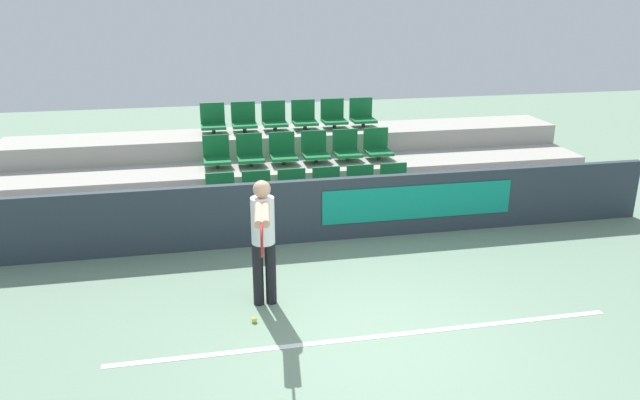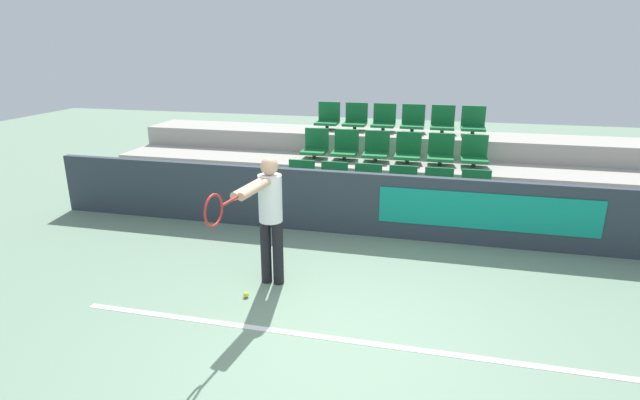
% 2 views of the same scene
% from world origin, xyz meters
% --- Properties ---
extents(ground_plane, '(30.00, 30.00, 0.00)m').
position_xyz_m(ground_plane, '(0.00, 0.00, 0.00)').
color(ground_plane, gray).
extents(court_baseline, '(5.72, 0.08, 0.01)m').
position_xyz_m(court_baseline, '(0.00, 0.17, 0.00)').
color(court_baseline, white).
rests_on(court_baseline, ground).
extents(barrier_wall, '(10.79, 0.14, 0.97)m').
position_xyz_m(barrier_wall, '(0.03, 3.04, 0.49)').
color(barrier_wall, '#2D3842').
rests_on(barrier_wall, ground).
extents(bleacher_tier_front, '(10.39, 1.08, 0.37)m').
position_xyz_m(bleacher_tier_front, '(0.00, 3.66, 0.18)').
color(bleacher_tier_front, '#ADA89E').
rests_on(bleacher_tier_front, ground).
extents(bleacher_tier_middle, '(10.39, 1.08, 0.74)m').
position_xyz_m(bleacher_tier_middle, '(0.00, 4.73, 0.37)').
color(bleacher_tier_middle, '#ADA89E').
rests_on(bleacher_tier_middle, ground).
extents(bleacher_tier_back, '(10.39, 1.08, 1.11)m').
position_xyz_m(bleacher_tier_back, '(0.00, 5.81, 0.55)').
color(bleacher_tier_back, '#ADA89E').
rests_on(bleacher_tier_back, ground).
extents(stadium_chair_0, '(0.45, 0.46, 0.54)m').
position_xyz_m(stadium_chair_0, '(-1.43, 3.79, 0.58)').
color(stadium_chair_0, '#333333').
rests_on(stadium_chair_0, bleacher_tier_front).
extents(stadium_chair_1, '(0.45, 0.46, 0.54)m').
position_xyz_m(stadium_chair_1, '(-0.86, 3.79, 0.58)').
color(stadium_chair_1, '#333333').
rests_on(stadium_chair_1, bleacher_tier_front).
extents(stadium_chair_2, '(0.45, 0.46, 0.54)m').
position_xyz_m(stadium_chair_2, '(-0.29, 3.79, 0.58)').
color(stadium_chair_2, '#333333').
rests_on(stadium_chair_2, bleacher_tier_front).
extents(stadium_chair_3, '(0.45, 0.46, 0.54)m').
position_xyz_m(stadium_chair_3, '(0.29, 3.79, 0.58)').
color(stadium_chair_3, '#333333').
rests_on(stadium_chair_3, bleacher_tier_front).
extents(stadium_chair_4, '(0.45, 0.46, 0.54)m').
position_xyz_m(stadium_chair_4, '(0.86, 3.79, 0.58)').
color(stadium_chair_4, '#333333').
rests_on(stadium_chair_4, bleacher_tier_front).
extents(stadium_chair_5, '(0.45, 0.46, 0.54)m').
position_xyz_m(stadium_chair_5, '(1.43, 3.79, 0.58)').
color(stadium_chair_5, '#333333').
rests_on(stadium_chair_5, bleacher_tier_front).
extents(stadium_chair_6, '(0.45, 0.46, 0.54)m').
position_xyz_m(stadium_chair_6, '(-1.43, 4.87, 0.95)').
color(stadium_chair_6, '#333333').
rests_on(stadium_chair_6, bleacher_tier_middle).
extents(stadium_chair_7, '(0.45, 0.46, 0.54)m').
position_xyz_m(stadium_chair_7, '(-0.86, 4.87, 0.95)').
color(stadium_chair_7, '#333333').
rests_on(stadium_chair_7, bleacher_tier_middle).
extents(stadium_chair_8, '(0.45, 0.46, 0.54)m').
position_xyz_m(stadium_chair_8, '(-0.29, 4.87, 0.95)').
color(stadium_chair_8, '#333333').
rests_on(stadium_chair_8, bleacher_tier_middle).
extents(stadium_chair_9, '(0.45, 0.46, 0.54)m').
position_xyz_m(stadium_chair_9, '(0.29, 4.87, 0.95)').
color(stadium_chair_9, '#333333').
rests_on(stadium_chair_9, bleacher_tier_middle).
extents(stadium_chair_10, '(0.45, 0.46, 0.54)m').
position_xyz_m(stadium_chair_10, '(0.86, 4.87, 0.95)').
color(stadium_chair_10, '#333333').
rests_on(stadium_chair_10, bleacher_tier_middle).
extents(stadium_chair_11, '(0.45, 0.46, 0.54)m').
position_xyz_m(stadium_chair_11, '(1.43, 4.87, 0.95)').
color(stadium_chair_11, '#333333').
rests_on(stadium_chair_11, bleacher_tier_middle).
extents(stadium_chair_12, '(0.45, 0.46, 0.54)m').
position_xyz_m(stadium_chair_12, '(-1.43, 5.94, 1.32)').
color(stadium_chair_12, '#333333').
rests_on(stadium_chair_12, bleacher_tier_back).
extents(stadium_chair_13, '(0.45, 0.46, 0.54)m').
position_xyz_m(stadium_chair_13, '(-0.86, 5.94, 1.32)').
color(stadium_chair_13, '#333333').
rests_on(stadium_chair_13, bleacher_tier_back).
extents(stadium_chair_14, '(0.45, 0.46, 0.54)m').
position_xyz_m(stadium_chair_14, '(-0.29, 5.94, 1.32)').
color(stadium_chair_14, '#333333').
rests_on(stadium_chair_14, bleacher_tier_back).
extents(stadium_chair_15, '(0.45, 0.46, 0.54)m').
position_xyz_m(stadium_chair_15, '(0.29, 5.94, 1.32)').
color(stadium_chair_15, '#333333').
rests_on(stadium_chair_15, bleacher_tier_back).
extents(stadium_chair_16, '(0.45, 0.46, 0.54)m').
position_xyz_m(stadium_chair_16, '(0.86, 5.94, 1.32)').
color(stadium_chair_16, '#333333').
rests_on(stadium_chair_16, bleacher_tier_back).
extents(stadium_chair_17, '(0.45, 0.46, 0.54)m').
position_xyz_m(stadium_chair_17, '(1.43, 5.94, 1.32)').
color(stadium_chair_17, '#333333').
rests_on(stadium_chair_17, bleacher_tier_back).
extents(tennis_player, '(0.31, 1.50, 1.58)m').
position_xyz_m(tennis_player, '(-1.06, 1.11, 0.96)').
color(tennis_player, black).
rests_on(tennis_player, ground).
extents(tennis_ball, '(0.07, 0.07, 0.07)m').
position_xyz_m(tennis_ball, '(-1.24, 0.75, 0.03)').
color(tennis_ball, '#CCDB33').
rests_on(tennis_ball, ground).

